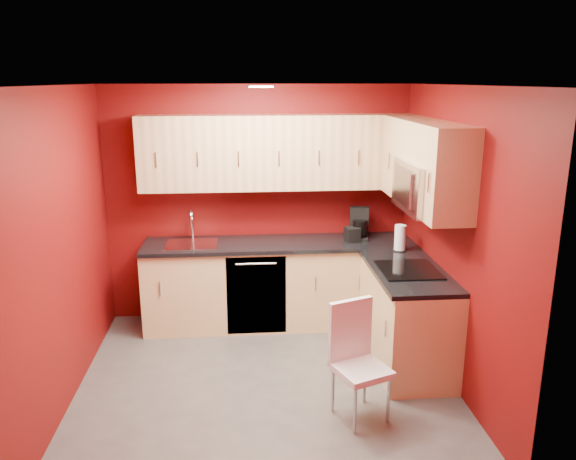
{
  "coord_description": "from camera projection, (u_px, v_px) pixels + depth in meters",
  "views": [
    {
      "loc": [
        -0.18,
        -4.39,
        2.54
      ],
      "look_at": [
        0.24,
        0.55,
        1.21
      ],
      "focal_mm": 35.0,
      "sensor_mm": 36.0,
      "label": 1
    }
  ],
  "objects": [
    {
      "name": "coffee_maker",
      "position": [
        359.0,
        224.0,
        5.89
      ],
      "size": [
        0.25,
        0.3,
        0.33
      ],
      "primitive_type": null,
      "rotation": [
        0.0,
        0.0,
        -0.22
      ],
      "color": "black",
      "rests_on": "countertop_back"
    },
    {
      "name": "ceiling",
      "position": [
        263.0,
        85.0,
        4.25
      ],
      "size": [
        3.2,
        3.2,
        0.0
      ],
      "primitive_type": "plane",
      "rotation": [
        3.14,
        0.0,
        0.0
      ],
      "color": "white",
      "rests_on": "wall_back"
    },
    {
      "name": "napkin_holder",
      "position": [
        352.0,
        234.0,
        5.83
      ],
      "size": [
        0.16,
        0.16,
        0.15
      ],
      "primitive_type": null,
      "rotation": [
        0.0,
        0.0,
        0.21
      ],
      "color": "black",
      "rests_on": "countertop_back"
    },
    {
      "name": "base_cabinets_back",
      "position": [
        279.0,
        285.0,
        5.96
      ],
      "size": [
        2.8,
        0.6,
        0.87
      ],
      "primitive_type": "cube",
      "color": "#E1C280",
      "rests_on": "floor"
    },
    {
      "name": "wall_back",
      "position": [
        258.0,
        204.0,
        6.02
      ],
      "size": [
        3.2,
        0.0,
        3.2
      ],
      "primitive_type": "plane",
      "rotation": [
        1.57,
        0.0,
        0.0
      ],
      "color": "#5E0A09",
      "rests_on": "floor"
    },
    {
      "name": "dining_chair",
      "position": [
        361.0,
        364.0,
        4.25
      ],
      "size": [
        0.49,
        0.5,
        0.92
      ],
      "primitive_type": null,
      "rotation": [
        0.0,
        0.0,
        0.37
      ],
      "color": "white",
      "rests_on": "floor"
    },
    {
      "name": "wall_front",
      "position": [
        276.0,
        319.0,
        3.13
      ],
      "size": [
        3.2,
        0.0,
        3.2
      ],
      "primitive_type": "plane",
      "rotation": [
        -1.57,
        0.0,
        0.0
      ],
      "color": "#5E0A09",
      "rests_on": "floor"
    },
    {
      "name": "downlight",
      "position": [
        261.0,
        87.0,
        4.54
      ],
      "size": [
        0.2,
        0.2,
        0.01
      ],
      "primitive_type": "cylinder",
      "color": "white",
      "rests_on": "ceiling"
    },
    {
      "name": "countertop_right",
      "position": [
        408.0,
        271.0,
        5.0
      ],
      "size": [
        0.63,
        1.27,
        0.04
      ],
      "primitive_type": "cube",
      "color": "black",
      "rests_on": "base_cabinets_right"
    },
    {
      "name": "floor",
      "position": [
        266.0,
        380.0,
        4.9
      ],
      "size": [
        3.2,
        3.2,
        0.0
      ],
      "primitive_type": "plane",
      "color": "#55524F",
      "rests_on": "ground"
    },
    {
      "name": "upper_cabinets_right",
      "position": [
        423.0,
        156.0,
        4.95
      ],
      "size": [
        0.35,
        1.55,
        0.75
      ],
      "color": "tan",
      "rests_on": "wall_right"
    },
    {
      "name": "paper_towel",
      "position": [
        400.0,
        238.0,
        5.5
      ],
      "size": [
        0.18,
        0.18,
        0.26
      ],
      "primitive_type": null,
      "rotation": [
        0.0,
        0.0,
        -0.24
      ],
      "color": "white",
      "rests_on": "countertop_right"
    },
    {
      "name": "countertop_back",
      "position": [
        279.0,
        244.0,
        5.82
      ],
      "size": [
        2.8,
        0.63,
        0.04
      ],
      "primitive_type": "cube",
      "color": "black",
      "rests_on": "base_cabinets_back"
    },
    {
      "name": "dishwasher_front",
      "position": [
        256.0,
        295.0,
        5.66
      ],
      "size": [
        0.6,
        0.02,
        0.82
      ],
      "primitive_type": "cube",
      "color": "black",
      "rests_on": "base_cabinets_back"
    },
    {
      "name": "base_cabinets_right",
      "position": [
        406.0,
        318.0,
        5.13
      ],
      "size": [
        0.6,
        1.3,
        0.87
      ],
      "primitive_type": "cube",
      "color": "#E1C280",
      "rests_on": "floor"
    },
    {
      "name": "wall_left",
      "position": [
        63.0,
        248.0,
        4.44
      ],
      "size": [
        0.0,
        3.0,
        3.0
      ],
      "primitive_type": "plane",
      "rotation": [
        1.57,
        0.0,
        1.57
      ],
      "color": "#5E0A09",
      "rests_on": "floor"
    },
    {
      "name": "cooktop",
      "position": [
        408.0,
        270.0,
        4.96
      ],
      "size": [
        0.5,
        0.55,
        0.01
      ],
      "primitive_type": "cube",
      "color": "black",
      "rests_on": "countertop_right"
    },
    {
      "name": "wall_right",
      "position": [
        455.0,
        239.0,
        4.7
      ],
      "size": [
        0.0,
        3.0,
        3.0
      ],
      "primitive_type": "plane",
      "rotation": [
        1.57,
        0.0,
        -1.57
      ],
      "color": "#5E0A09",
      "rests_on": "floor"
    },
    {
      "name": "sink",
      "position": [
        191.0,
        240.0,
        5.75
      ],
      "size": [
        0.52,
        0.42,
        0.35
      ],
      "color": "silver",
      "rests_on": "countertop_back"
    },
    {
      "name": "microwave",
      "position": [
        426.0,
        187.0,
        4.77
      ],
      "size": [
        0.42,
        0.76,
        0.42
      ],
      "color": "silver",
      "rests_on": "upper_cabinets_right"
    },
    {
      "name": "upper_cabinets_back",
      "position": [
        278.0,
        152.0,
        5.71
      ],
      "size": [
        2.8,
        0.35,
        0.75
      ],
      "primitive_type": "cube",
      "color": "tan",
      "rests_on": "wall_back"
    }
  ]
}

